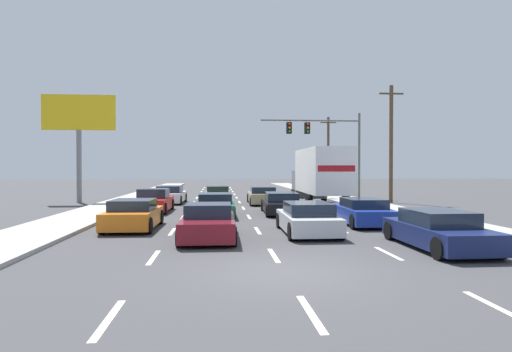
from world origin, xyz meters
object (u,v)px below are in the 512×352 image
car_maroon (208,223)px  utility_pole_mid (391,142)px  car_white (170,195)px  car_blue (362,212)px  car_yellow (218,195)px  car_orange (133,215)px  roadside_billboard (79,123)px  car_silver (307,219)px  car_navy (438,231)px  utility_pole_far (328,153)px  car_tan (262,196)px  car_green (215,206)px  car_black (281,204)px  car_red (153,202)px  traffic_signal_mast (320,135)px  box_truck (320,174)px

car_maroon → utility_pole_mid: utility_pole_mid is taller
car_white → car_blue: size_ratio=0.94×
utility_pole_mid → car_yellow: bearing=178.1°
car_orange → roadside_billboard: (-6.65, 14.45, 5.24)m
car_silver → car_navy: 4.83m
car_maroon → utility_pole_far: bearing=68.5°
car_tan → car_blue: (3.34, -11.42, -0.01)m
car_green → utility_pole_far: (12.45, 24.80, 3.71)m
car_yellow → utility_pole_far: utility_pole_far is taller
car_green → car_black: 3.74m
car_silver → roadside_billboard: size_ratio=0.55×
car_tan → car_black: car_tan is taller
car_red → car_maroon: bearing=-71.2°
car_green → car_black: car_green is taller
car_yellow → car_tan: car_yellow is taller
traffic_signal_mast → utility_pole_far: 12.32m
car_green → traffic_signal_mast: traffic_signal_mast is taller
car_tan → traffic_signal_mast: (5.42, 5.54, 4.75)m
car_orange → utility_pole_mid: size_ratio=0.47×
box_truck → traffic_signal_mast: size_ratio=1.06×
car_silver → car_navy: car_silver is taller
utility_pole_far → car_maroon: bearing=-111.5°
car_red → car_maroon: 10.46m
car_white → utility_pole_mid: 16.56m
car_blue → utility_pole_far: utility_pole_far is taller
car_green → roadside_billboard: 15.01m
car_yellow → car_black: car_yellow is taller
car_white → car_black: 10.51m
car_black → car_silver: car_silver is taller
box_truck → traffic_signal_mast: traffic_signal_mast is taller
utility_pole_mid → car_navy: bearing=-108.0°
car_maroon → box_truck: bearing=60.9°
car_tan → car_silver: bearing=-88.8°
utility_pole_far → utility_pole_mid: bearing=-88.9°
car_black → traffic_signal_mast: size_ratio=0.54×
car_green → utility_pole_mid: utility_pole_mid is taller
roadside_billboard → car_black: bearing=-33.4°
car_white → car_maroon: 16.48m
traffic_signal_mast → utility_pole_mid: size_ratio=0.99×
car_navy → utility_pole_mid: (5.78, 17.81, 3.88)m
traffic_signal_mast → utility_pole_mid: utility_pole_mid is taller
car_orange → car_silver: car_orange is taller
car_green → utility_pole_far: utility_pole_far is taller
box_truck → utility_pole_mid: (5.92, 2.59, 2.27)m
car_orange → car_maroon: size_ratio=0.94×
car_red → car_maroon: (3.37, -9.90, -0.03)m
car_white → car_orange: bearing=-90.3°
car_tan → utility_pole_mid: bearing=2.2°
car_white → car_navy: size_ratio=0.98×
car_yellow → box_truck: size_ratio=0.46×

